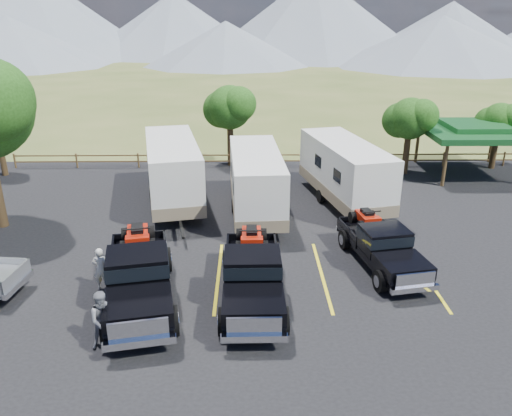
{
  "coord_description": "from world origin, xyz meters",
  "views": [
    {
      "loc": [
        -0.8,
        -12.94,
        9.52
      ],
      "look_at": [
        -0.5,
        7.17,
        1.6
      ],
      "focal_mm": 35.0,
      "sensor_mm": 36.0,
      "label": 1
    }
  ],
  "objects_px": {
    "rig_left": "(139,273)",
    "trailer_left": "(173,171)",
    "pavilion": "(474,130)",
    "rig_center": "(252,273)",
    "trailer_right": "(344,172)",
    "person_b": "(104,319)",
    "person_a": "(101,269)",
    "trailer_center": "(256,182)",
    "rig_right": "(381,244)"
  },
  "relations": [
    {
      "from": "rig_left",
      "to": "trailer_left",
      "type": "xyz_separation_m",
      "value": [
        -0.13,
        9.65,
        0.68
      ]
    },
    {
      "from": "pavilion",
      "to": "trailer_left",
      "type": "relative_size",
      "value": 0.64
    },
    {
      "from": "rig_center",
      "to": "trailer_left",
      "type": "xyz_separation_m",
      "value": [
        -4.06,
        9.56,
        0.74
      ]
    },
    {
      "from": "rig_center",
      "to": "trailer_left",
      "type": "bearing_deg",
      "value": 112.56
    },
    {
      "from": "pavilion",
      "to": "trailer_right",
      "type": "relative_size",
      "value": 0.66
    },
    {
      "from": "trailer_right",
      "to": "person_b",
      "type": "xyz_separation_m",
      "value": [
        -9.34,
        -12.1,
        -0.78
      ]
    },
    {
      "from": "trailer_left",
      "to": "trailer_right",
      "type": "relative_size",
      "value": 1.03
    },
    {
      "from": "pavilion",
      "to": "rig_left",
      "type": "height_order",
      "value": "pavilion"
    },
    {
      "from": "trailer_right",
      "to": "person_a",
      "type": "xyz_separation_m",
      "value": [
        -10.37,
        -8.72,
        -0.88
      ]
    },
    {
      "from": "trailer_center",
      "to": "person_b",
      "type": "bearing_deg",
      "value": -117.19
    },
    {
      "from": "rig_left",
      "to": "person_b",
      "type": "bearing_deg",
      "value": -112.84
    },
    {
      "from": "rig_right",
      "to": "trailer_center",
      "type": "relative_size",
      "value": 0.64
    },
    {
      "from": "rig_left",
      "to": "rig_right",
      "type": "xyz_separation_m",
      "value": [
        9.05,
        2.51,
        -0.16
      ]
    },
    {
      "from": "rig_left",
      "to": "rig_right",
      "type": "bearing_deg",
      "value": 4.33
    },
    {
      "from": "rig_center",
      "to": "trailer_right",
      "type": "height_order",
      "value": "trailer_right"
    },
    {
      "from": "person_a",
      "to": "person_b",
      "type": "xyz_separation_m",
      "value": [
        1.03,
        -3.38,
        0.11
      ]
    },
    {
      "from": "rig_center",
      "to": "person_a",
      "type": "xyz_separation_m",
      "value": [
        -5.49,
        0.72,
        -0.19
      ]
    },
    {
      "from": "rig_left",
      "to": "rig_right",
      "type": "distance_m",
      "value": 9.39
    },
    {
      "from": "rig_left",
      "to": "trailer_center",
      "type": "xyz_separation_m",
      "value": [
        4.18,
        8.06,
        0.59
      ]
    },
    {
      "from": "trailer_right",
      "to": "person_b",
      "type": "relative_size",
      "value": 5.07
    },
    {
      "from": "pavilion",
      "to": "rig_center",
      "type": "height_order",
      "value": "pavilion"
    },
    {
      "from": "rig_left",
      "to": "person_a",
      "type": "height_order",
      "value": "rig_left"
    },
    {
      "from": "person_a",
      "to": "person_b",
      "type": "distance_m",
      "value": 3.54
    },
    {
      "from": "trailer_center",
      "to": "pavilion",
      "type": "bearing_deg",
      "value": 22.91
    },
    {
      "from": "rig_center",
      "to": "trailer_left",
      "type": "height_order",
      "value": "trailer_left"
    },
    {
      "from": "pavilion",
      "to": "rig_right",
      "type": "height_order",
      "value": "pavilion"
    },
    {
      "from": "trailer_center",
      "to": "trailer_right",
      "type": "height_order",
      "value": "trailer_right"
    },
    {
      "from": "trailer_center",
      "to": "person_b",
      "type": "xyz_separation_m",
      "value": [
        -4.7,
        -10.62,
        -0.73
      ]
    },
    {
      "from": "rig_left",
      "to": "person_a",
      "type": "xyz_separation_m",
      "value": [
        -1.56,
        0.82,
        -0.25
      ]
    },
    {
      "from": "person_b",
      "to": "pavilion",
      "type": "bearing_deg",
      "value": 18.03
    },
    {
      "from": "trailer_left",
      "to": "person_a",
      "type": "xyz_separation_m",
      "value": [
        -1.43,
        -8.83,
        -0.93
      ]
    },
    {
      "from": "trailer_left",
      "to": "trailer_right",
      "type": "bearing_deg",
      "value": -12.46
    },
    {
      "from": "pavilion",
      "to": "rig_right",
      "type": "relative_size",
      "value": 1.06
    },
    {
      "from": "trailer_right",
      "to": "trailer_left",
      "type": "bearing_deg",
      "value": 166.59
    },
    {
      "from": "trailer_left",
      "to": "person_a",
      "type": "height_order",
      "value": "trailer_left"
    },
    {
      "from": "pavilion",
      "to": "rig_center",
      "type": "bearing_deg",
      "value": -133.21
    },
    {
      "from": "trailer_right",
      "to": "person_b",
      "type": "distance_m",
      "value": 15.3
    },
    {
      "from": "pavilion",
      "to": "person_a",
      "type": "relative_size",
      "value": 3.8
    },
    {
      "from": "rig_center",
      "to": "rig_right",
      "type": "relative_size",
      "value": 1.07
    },
    {
      "from": "trailer_center",
      "to": "person_a",
      "type": "xyz_separation_m",
      "value": [
        -5.74,
        -7.24,
        -0.84
      ]
    },
    {
      "from": "pavilion",
      "to": "person_b",
      "type": "height_order",
      "value": "pavilion"
    },
    {
      "from": "trailer_left",
      "to": "rig_center",
      "type": "bearing_deg",
      "value": -78.67
    },
    {
      "from": "person_a",
      "to": "rig_left",
      "type": "bearing_deg",
      "value": 148.34
    },
    {
      "from": "rig_center",
      "to": "trailer_left",
      "type": "relative_size",
      "value": 0.65
    },
    {
      "from": "rig_right",
      "to": "person_a",
      "type": "relative_size",
      "value": 3.59
    },
    {
      "from": "pavilion",
      "to": "trailer_right",
      "type": "bearing_deg",
      "value": -149.72
    },
    {
      "from": "rig_right",
      "to": "person_b",
      "type": "height_order",
      "value": "rig_right"
    },
    {
      "from": "rig_left",
      "to": "person_b",
      "type": "xyz_separation_m",
      "value": [
        -0.53,
        -2.56,
        -0.14
      ]
    },
    {
      "from": "pavilion",
      "to": "rig_right",
      "type": "distance_m",
      "value": 15.0
    },
    {
      "from": "pavilion",
      "to": "rig_left",
      "type": "xyz_separation_m",
      "value": [
        -17.63,
        -14.68,
        -1.68
      ]
    }
  ]
}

